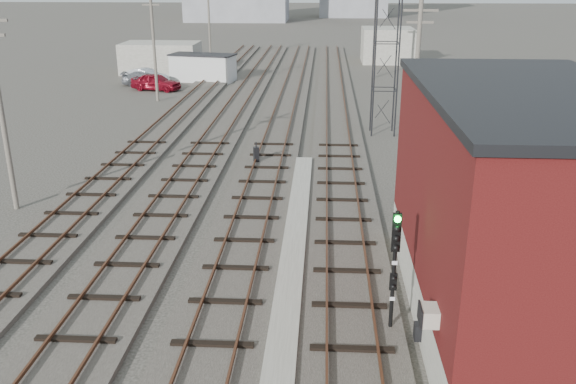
# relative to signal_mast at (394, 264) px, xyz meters

# --- Properties ---
(ground) EXTENTS (320.00, 320.00, 0.00)m
(ground) POSITION_rel_signal_mast_xyz_m (-3.70, 49.31, -2.30)
(ground) COLOR #282621
(ground) RESTS_ON ground
(track_right) EXTENTS (3.20, 90.00, 0.39)m
(track_right) POSITION_rel_signal_mast_xyz_m (-1.20, 28.31, -2.19)
(track_right) COLOR #332D28
(track_right) RESTS_ON ground
(track_mid_right) EXTENTS (3.20, 90.00, 0.39)m
(track_mid_right) POSITION_rel_signal_mast_xyz_m (-5.20, 28.31, -2.19)
(track_mid_right) COLOR #332D28
(track_mid_right) RESTS_ON ground
(track_mid_left) EXTENTS (3.20, 90.00, 0.39)m
(track_mid_left) POSITION_rel_signal_mast_xyz_m (-9.20, 28.31, -2.19)
(track_mid_left) COLOR #332D28
(track_mid_left) RESTS_ON ground
(track_left) EXTENTS (3.20, 90.00, 0.39)m
(track_left) POSITION_rel_signal_mast_xyz_m (-13.20, 28.31, -2.19)
(track_left) COLOR #332D28
(track_left) RESTS_ON ground
(platform_curb) EXTENTS (0.90, 28.00, 0.26)m
(platform_curb) POSITION_rel_signal_mast_xyz_m (-3.20, 3.31, -2.17)
(platform_curb) COLOR gray
(platform_curb) RESTS_ON ground
(brick_building) EXTENTS (6.54, 12.20, 7.22)m
(brick_building) POSITION_rel_signal_mast_xyz_m (3.80, 1.31, 1.33)
(brick_building) COLOR gray
(brick_building) RESTS_ON ground
(lattice_tower) EXTENTS (1.60, 1.60, 15.00)m
(lattice_tower) POSITION_rel_signal_mast_xyz_m (1.80, 24.31, 5.20)
(lattice_tower) COLOR black
(lattice_tower) RESTS_ON ground
(utility_pole_left_a) EXTENTS (1.80, 0.24, 9.00)m
(utility_pole_left_a) POSITION_rel_signal_mast_xyz_m (-16.20, 9.31, 2.50)
(utility_pole_left_a) COLOR #595147
(utility_pole_left_a) RESTS_ON ground
(utility_pole_left_b) EXTENTS (1.80, 0.24, 9.00)m
(utility_pole_left_b) POSITION_rel_signal_mast_xyz_m (-16.20, 34.31, 2.50)
(utility_pole_left_b) COLOR #595147
(utility_pole_left_b) RESTS_ON ground
(utility_pole_left_c) EXTENTS (1.80, 0.24, 9.00)m
(utility_pole_left_c) POSITION_rel_signal_mast_xyz_m (-16.20, 59.31, 2.50)
(utility_pole_left_c) COLOR #595147
(utility_pole_left_c) RESTS_ON ground
(utility_pole_right_a) EXTENTS (1.80, 0.24, 9.00)m
(utility_pole_right_a) POSITION_rel_signal_mast_xyz_m (2.80, 17.31, 2.50)
(utility_pole_right_a) COLOR #595147
(utility_pole_right_a) RESTS_ON ground
(utility_pole_right_b) EXTENTS (1.80, 0.24, 9.00)m
(utility_pole_right_b) POSITION_rel_signal_mast_xyz_m (2.80, 47.31, 2.50)
(utility_pole_right_b) COLOR #595147
(utility_pole_right_b) RESTS_ON ground
(shed_left) EXTENTS (8.00, 5.00, 3.20)m
(shed_left) POSITION_rel_signal_mast_xyz_m (-19.70, 49.31, -0.70)
(shed_left) COLOR gray
(shed_left) RESTS_ON ground
(shed_right) EXTENTS (6.00, 6.00, 4.00)m
(shed_right) POSITION_rel_signal_mast_xyz_m (5.30, 59.31, -0.30)
(shed_right) COLOR gray
(shed_right) RESTS_ON ground
(signal_mast) EXTENTS (0.40, 0.41, 3.94)m
(signal_mast) POSITION_rel_signal_mast_xyz_m (0.00, 0.00, 0.00)
(signal_mast) COLOR gray
(signal_mast) RESTS_ON ground
(switch_stand) EXTENTS (0.37, 0.37, 1.22)m
(switch_stand) POSITION_rel_signal_mast_xyz_m (-5.89, 16.70, -1.72)
(switch_stand) COLOR black
(switch_stand) RESTS_ON ground
(site_trailer) EXTENTS (6.79, 4.02, 2.68)m
(site_trailer) POSITION_rel_signal_mast_xyz_m (-14.21, 44.31, -0.95)
(site_trailer) COLOR silver
(site_trailer) RESTS_ON ground
(car_red) EXTENTS (4.86, 2.81, 1.56)m
(car_red) POSITION_rel_signal_mast_xyz_m (-17.58, 39.07, -1.52)
(car_red) COLOR maroon
(car_red) RESTS_ON ground
(car_silver) EXTENTS (4.78, 3.04, 1.49)m
(car_silver) POSITION_rel_signal_mast_xyz_m (-19.47, 42.38, -1.56)
(car_silver) COLOR #B4B7BC
(car_silver) RESTS_ON ground
(car_grey) EXTENTS (4.63, 2.25, 1.30)m
(car_grey) POSITION_rel_signal_mast_xyz_m (-19.29, 41.63, -1.65)
(car_grey) COLOR slate
(car_grey) RESTS_ON ground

